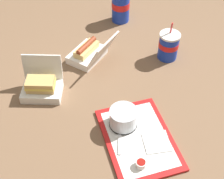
{
  "coord_description": "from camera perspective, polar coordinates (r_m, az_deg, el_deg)",
  "views": [
    {
      "loc": [
        -0.81,
        0.53,
        1.02
      ],
      "look_at": [
        0.01,
        0.04,
        0.05
      ],
      "focal_mm": 50.0,
      "sensor_mm": 36.0,
      "label": 1
    }
  ],
  "objects": [
    {
      "name": "ground_plane",
      "position": [
        1.41,
        1.48,
        -0.97
      ],
      "size": [
        3.2,
        3.2,
        0.0
      ],
      "primitive_type": "plane",
      "color": "brown"
    },
    {
      "name": "food_tray",
      "position": [
        1.25,
        4.86,
        -8.95
      ],
      "size": [
        0.42,
        0.34,
        0.01
      ],
      "color": "red",
      "rests_on": "ground_plane"
    },
    {
      "name": "cake_container",
      "position": [
        1.25,
        2.08,
        -5.25
      ],
      "size": [
        0.12,
        0.12,
        0.08
      ],
      "color": "black",
      "rests_on": "food_tray"
    },
    {
      "name": "ketchup_cup",
      "position": [
        1.17,
        5.32,
        -13.35
      ],
      "size": [
        0.04,
        0.04,
        0.02
      ],
      "color": "white",
      "rests_on": "food_tray"
    },
    {
      "name": "napkin_stack",
      "position": [
        1.24,
        8.14,
        -9.47
      ],
      "size": [
        0.13,
        0.13,
        0.0
      ],
      "primitive_type": "cube",
      "rotation": [
        0.0,
        0.0,
        -0.37
      ],
      "color": "white",
      "rests_on": "food_tray"
    },
    {
      "name": "plastic_fork",
      "position": [
        1.23,
        1.42,
        -9.65
      ],
      "size": [
        0.1,
        0.07,
        0.0
      ],
      "primitive_type": "cube",
      "rotation": [
        0.0,
        0.0,
        -0.56
      ],
      "color": "white",
      "rests_on": "food_tray"
    },
    {
      "name": "clamshell_hotdog_back",
      "position": [
        1.57,
        -4.26,
        6.75
      ],
      "size": [
        0.26,
        0.26,
        0.16
      ],
      "color": "white",
      "rests_on": "ground_plane"
    },
    {
      "name": "clamshell_sandwich_corner",
      "position": [
        1.42,
        -12.72,
        0.55
      ],
      "size": [
        0.22,
        0.23,
        0.16
      ],
      "color": "white",
      "rests_on": "ground_plane"
    },
    {
      "name": "soda_cup_right",
      "position": [
        1.58,
        10.29,
        7.92
      ],
      "size": [
        0.1,
        0.1,
        0.2
      ],
      "color": "#1938B7",
      "rests_on": "ground_plane"
    },
    {
      "name": "soda_cup_corner",
      "position": [
        1.83,
        1.58,
        14.99
      ],
      "size": [
        0.11,
        0.11,
        0.24
      ],
      "color": "#1938B7",
      "rests_on": "ground_plane"
    }
  ]
}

